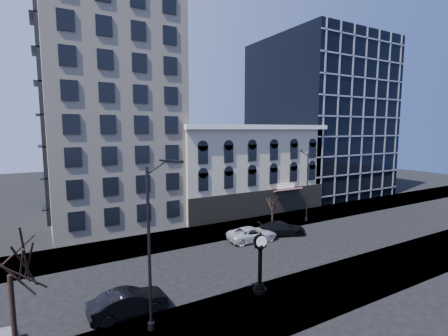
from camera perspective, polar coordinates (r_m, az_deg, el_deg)
ground at (r=30.48m, az=0.45°, el=-16.14°), size 160.00×160.00×0.00m
sidewalk_far at (r=37.15m, az=-5.86°, el=-11.78°), size 160.00×6.00×0.12m
sidewalk_near at (r=24.55m, az=10.57°, el=-22.12°), size 160.00×6.00×0.12m
cream_tower at (r=44.53m, az=-19.65°, el=16.04°), size 15.90×15.40×42.50m
victorian_row at (r=48.25m, az=3.38°, el=-0.21°), size 22.60×11.19×12.50m
glass_office at (r=64.55m, az=16.17°, el=8.43°), size 20.00×20.15×28.00m
street_clock at (r=24.51m, az=6.35°, el=-16.64°), size 1.02×1.02×4.49m
street_lamp_near at (r=19.10m, az=-11.12°, el=-5.48°), size 2.66×0.45×10.26m
street_lamp_far at (r=42.13m, az=13.73°, el=0.19°), size 2.39×0.78×9.34m
bare_tree_near at (r=18.27m, az=-33.74°, el=-12.21°), size 4.76×4.76×8.16m
bare_tree_far at (r=39.92m, az=8.55°, el=-5.29°), size 2.67×2.67×4.58m
car_near_b at (r=23.38m, az=-16.41°, el=-21.73°), size 5.07×2.02×1.64m
car_far_a at (r=35.52m, az=4.96°, el=-11.47°), size 5.63×2.96×1.51m
car_far_b at (r=37.77m, az=10.12°, el=-10.40°), size 5.79×3.81×1.56m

